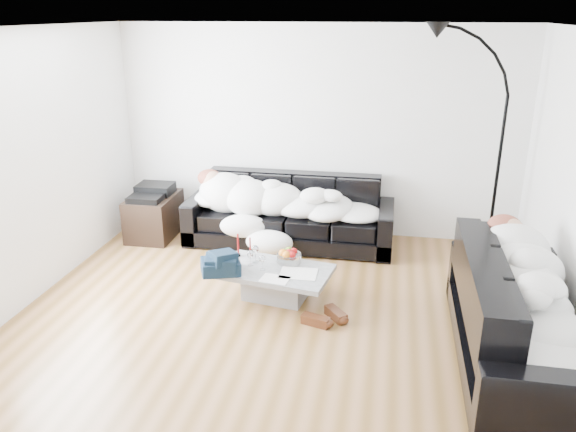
% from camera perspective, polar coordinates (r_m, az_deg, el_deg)
% --- Properties ---
extents(ground, '(5.00, 5.00, 0.00)m').
position_cam_1_polar(ground, '(5.42, -0.60, -10.05)').
color(ground, brown).
rests_on(ground, ground).
extents(wall_back, '(5.00, 0.02, 2.60)m').
position_cam_1_polar(wall_back, '(7.05, 2.97, 8.46)').
color(wall_back, silver).
rests_on(wall_back, ground).
extents(wall_left, '(0.02, 4.50, 2.60)m').
position_cam_1_polar(wall_left, '(5.90, -25.25, 4.21)').
color(wall_left, silver).
rests_on(wall_left, ground).
extents(ceiling, '(5.00, 5.00, 0.00)m').
position_cam_1_polar(ceiling, '(4.69, -0.72, 18.58)').
color(ceiling, white).
rests_on(ceiling, ground).
extents(sofa_back, '(2.52, 0.87, 0.82)m').
position_cam_1_polar(sofa_back, '(6.86, 0.13, 0.44)').
color(sofa_back, black).
rests_on(sofa_back, ground).
extents(sofa_right, '(0.96, 2.24, 0.91)m').
position_cam_1_polar(sofa_right, '(4.92, 22.82, -9.15)').
color(sofa_right, black).
rests_on(sofa_right, ground).
extents(sleeper_back, '(2.13, 0.74, 0.43)m').
position_cam_1_polar(sleeper_back, '(6.74, 0.06, 2.07)').
color(sleeper_back, white).
rests_on(sleeper_back, sofa_back).
extents(sleeper_right, '(0.81, 1.92, 0.47)m').
position_cam_1_polar(sleeper_right, '(4.83, 23.14, -7.05)').
color(sleeper_right, white).
rests_on(sleeper_right, sofa_right).
extents(teal_cushion, '(0.42, 0.38, 0.20)m').
position_cam_1_polar(teal_cushion, '(5.41, 21.20, -3.10)').
color(teal_cushion, '#0C4756').
rests_on(teal_cushion, sofa_right).
extents(coffee_table, '(1.18, 0.81, 0.32)m').
position_cam_1_polar(coffee_table, '(5.66, -1.31, -6.87)').
color(coffee_table, '#939699').
rests_on(coffee_table, ground).
extents(fruit_bowl, '(0.28, 0.28, 0.15)m').
position_cam_1_polar(fruit_bowl, '(5.70, 0.10, -4.03)').
color(fruit_bowl, white).
rests_on(fruit_bowl, coffee_table).
extents(wine_glass_a, '(0.09, 0.09, 0.18)m').
position_cam_1_polar(wine_glass_a, '(5.71, -3.34, -3.87)').
color(wine_glass_a, white).
rests_on(wine_glass_a, coffee_table).
extents(wine_glass_b, '(0.08, 0.08, 0.16)m').
position_cam_1_polar(wine_glass_b, '(5.64, -3.83, -4.27)').
color(wine_glass_b, white).
rests_on(wine_glass_b, coffee_table).
extents(wine_glass_c, '(0.08, 0.08, 0.15)m').
position_cam_1_polar(wine_glass_c, '(5.54, -2.63, -4.76)').
color(wine_glass_c, white).
rests_on(wine_glass_c, coffee_table).
extents(candle_left, '(0.05, 0.05, 0.25)m').
position_cam_1_polar(candle_left, '(5.84, -5.09, -2.98)').
color(candle_left, maroon).
rests_on(candle_left, coffee_table).
extents(candle_right, '(0.04, 0.04, 0.21)m').
position_cam_1_polar(candle_right, '(5.81, -3.86, -3.24)').
color(candle_right, maroon).
rests_on(candle_right, coffee_table).
extents(newspaper_a, '(0.36, 0.28, 0.01)m').
position_cam_1_polar(newspaper_a, '(5.49, 1.06, -5.82)').
color(newspaper_a, silver).
rests_on(newspaper_a, coffee_table).
extents(newspaper_b, '(0.29, 0.23, 0.01)m').
position_cam_1_polar(newspaper_b, '(5.38, -1.33, -6.40)').
color(newspaper_b, silver).
rests_on(newspaper_b, coffee_table).
extents(navy_jacket, '(0.50, 0.46, 0.20)m').
position_cam_1_polar(navy_jacket, '(5.44, -6.52, -4.18)').
color(navy_jacket, black).
rests_on(navy_jacket, coffee_table).
extents(shoes, '(0.55, 0.50, 0.10)m').
position_cam_1_polar(shoes, '(5.31, 3.80, -10.20)').
color(shoes, '#472311').
rests_on(shoes, ground).
extents(av_cabinet, '(0.54, 0.78, 0.53)m').
position_cam_1_polar(av_cabinet, '(7.34, -13.43, 0.00)').
color(av_cabinet, black).
rests_on(av_cabinet, ground).
extents(stereo, '(0.45, 0.35, 0.13)m').
position_cam_1_polar(stereo, '(7.23, -13.64, 2.47)').
color(stereo, black).
rests_on(stereo, av_cabinet).
extents(floor_lamp, '(0.90, 0.58, 2.30)m').
position_cam_1_polar(floor_lamp, '(6.69, 20.65, 5.23)').
color(floor_lamp, black).
rests_on(floor_lamp, ground).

